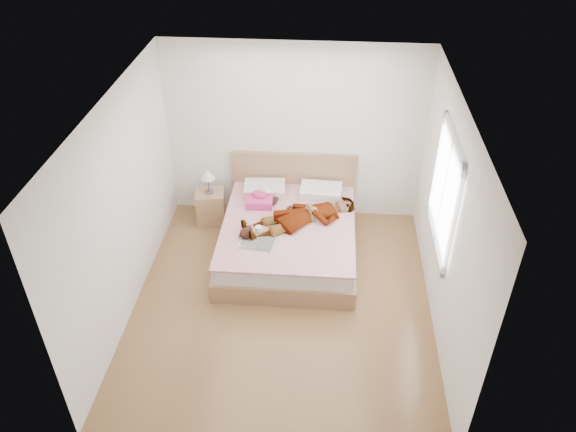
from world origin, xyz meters
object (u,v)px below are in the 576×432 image
object	(u,v)px
towel	(259,200)
coffee_mug	(259,230)
magazine	(257,243)
bed	(289,234)
nightstand	(211,204)
woman	(302,213)
phone	(268,190)
plush_toy	(246,232)

from	to	relation	value
towel	coffee_mug	world-z (taller)	towel
magazine	coffee_mug	distance (m)	0.22
bed	nightstand	xyz separation A→B (m)	(-1.20, 0.60, 0.01)
nightstand	woman	bearing A→B (deg)	-23.33
phone	nightstand	bearing A→B (deg)	138.72
bed	towel	bearing A→B (deg)	142.98
magazine	phone	bearing A→B (deg)	88.14
bed	coffee_mug	world-z (taller)	bed
towel	nightstand	distance (m)	0.86
magazine	coffee_mug	world-z (taller)	coffee_mug
magazine	nightstand	size ratio (longest dim) A/B	0.56
bed	towel	world-z (taller)	bed
towel	plush_toy	size ratio (longest dim) A/B	1.48
woman	bed	distance (m)	0.39
towel	bed	bearing A→B (deg)	-37.02
plush_toy	magazine	bearing A→B (deg)	-40.11
woman	nightstand	size ratio (longest dim) A/B	1.84
bed	coffee_mug	xyz separation A→B (m)	(-0.36, -0.33, 0.29)
woman	magazine	xyz separation A→B (m)	(-0.53, -0.55, -0.10)
phone	towel	world-z (taller)	phone
towel	coffee_mug	bearing A→B (deg)	-83.72
phone	towel	xyz separation A→B (m)	(-0.11, -0.08, -0.12)
bed	magazine	xyz separation A→B (m)	(-0.36, -0.54, 0.24)
phone	towel	distance (m)	0.18
coffee_mug	plush_toy	distance (m)	0.18
towel	magazine	size ratio (longest dim) A/B	0.75
phone	coffee_mug	size ratio (longest dim) A/B	0.79
woman	plush_toy	bearing A→B (deg)	-87.83
phone	nightstand	xyz separation A→B (m)	(-0.87, 0.19, -0.42)
phone	nightstand	distance (m)	0.98
bed	towel	xyz separation A→B (m)	(-0.44, 0.33, 0.31)
bed	plush_toy	distance (m)	0.73
woman	plush_toy	xyz separation A→B (m)	(-0.69, -0.42, -0.04)
coffee_mug	nightstand	bearing A→B (deg)	132.04
plush_toy	nightstand	bearing A→B (deg)	123.97
woman	bed	world-z (taller)	bed
magazine	plush_toy	distance (m)	0.22
magazine	plush_toy	size ratio (longest dim) A/B	1.97
woman	towel	size ratio (longest dim) A/B	4.35
plush_toy	phone	bearing A→B (deg)	76.89
coffee_mug	plush_toy	world-z (taller)	plush_toy
towel	plush_toy	xyz separation A→B (m)	(-0.08, -0.74, -0.01)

